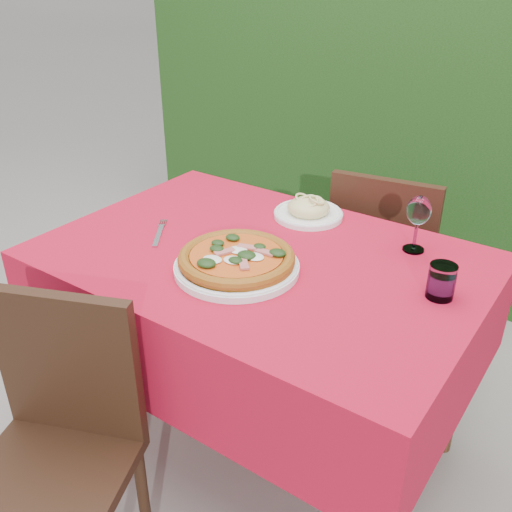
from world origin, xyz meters
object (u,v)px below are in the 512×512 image
Objects in this scene: chair_near at (59,436)px; water_glass at (441,283)px; pizza_plate at (237,261)px; fork at (158,235)px; pasta_plate at (308,210)px; wine_glass at (419,213)px; chair_far at (383,262)px.

chair_near is 9.02× the size of water_glass.
water_glass is (0.66, 0.72, 0.32)m from chair_near.
pizza_plate is (0.16, 0.53, 0.30)m from chair_near.
water_glass is 0.45× the size of fork.
pizza_plate and pasta_plate have the same top height.
pizza_plate is at bearing -40.63° from fork.
pizza_plate is 0.54m from water_glass.
water_glass reaches higher than pasta_plate.
wine_glass reaches higher than fork.
pizza_plate is 3.79× the size of water_glass.
water_glass reaches higher than pizza_plate.
fork is at bearing 48.12° from chair_far.
wine_glass is at bearing -6.98° from fork.
chair_far is 4.94× the size of wine_glass.
pizza_plate is 1.52× the size of pasta_plate.
pasta_plate is at bearing 175.60° from wine_glass.
pasta_plate is (-0.16, -0.32, 0.28)m from chair_far.
pizza_plate is 1.69× the size of fork.
chair_far is at bearing 21.75° from fork.
wine_glass reaches higher than pasta_plate.
fork is (-0.17, 0.56, 0.28)m from chair_near.
chair_near is at bearing -132.75° from water_glass.
fork is (-0.68, -0.36, -0.12)m from wine_glass.
chair_far is 9.26× the size of water_glass.
fork is (-0.83, -0.16, -0.04)m from water_glass.
chair_near is at bearing -98.13° from pasta_plate.
chair_far is 4.13× the size of fork.
chair_near is 4.02× the size of fork.
chair_near reaches higher than pasta_plate.
chair_near is 1.01m from pasta_plate.
chair_far is (0.29, 1.27, 0.01)m from chair_near.
wine_glass reaches higher than water_glass.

